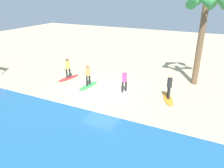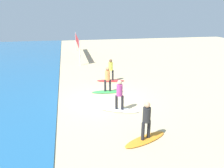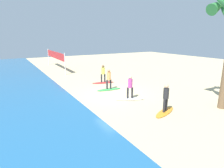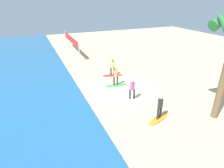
{
  "view_description": "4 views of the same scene",
  "coord_description": "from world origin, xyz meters",
  "px_view_note": "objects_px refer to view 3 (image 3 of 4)",
  "views": [
    {
      "loc": [
        -6.89,
        12.52,
        6.45
      ],
      "look_at": [
        -1.14,
        0.67,
        0.96
      ],
      "focal_mm": 34.63,
      "sensor_mm": 36.0,
      "label": 1
    },
    {
      "loc": [
        -11.94,
        2.32,
        5.07
      ],
      "look_at": [
        -0.61,
        -0.11,
        1.21
      ],
      "focal_mm": 34.6,
      "sensor_mm": 36.0,
      "label": 2
    },
    {
      "loc": [
        -12.04,
        7.22,
        4.36
      ],
      "look_at": [
        -0.4,
        0.45,
        0.96
      ],
      "focal_mm": 30.48,
      "sensor_mm": 36.0,
      "label": 3
    },
    {
      "loc": [
        -13.17,
        6.31,
        7.35
      ],
      "look_at": [
        -0.0,
        0.69,
        0.85
      ],
      "focal_mm": 30.94,
      "sensor_mm": 36.0,
      "label": 4
    }
  ],
  "objects_px": {
    "surfer_red": "(103,72)",
    "surfboard_green": "(109,89)",
    "surfer_orange": "(166,96)",
    "surfer_white": "(130,85)",
    "surfboard_white": "(130,99)",
    "surfboard_red": "(103,83)",
    "surfboard_orange": "(165,112)",
    "surfer_green": "(109,78)",
    "volleyball_net": "(55,56)"
  },
  "relations": [
    {
      "from": "surfboard_green",
      "to": "surfer_green",
      "type": "bearing_deg",
      "value": 0.0
    },
    {
      "from": "surfer_orange",
      "to": "surfer_green",
      "type": "height_order",
      "value": "same"
    },
    {
      "from": "surfer_white",
      "to": "volleyball_net",
      "type": "distance_m",
      "value": 15.64
    },
    {
      "from": "surfboard_white",
      "to": "surfer_green",
      "type": "xyz_separation_m",
      "value": [
        2.9,
        0.08,
        0.99
      ]
    },
    {
      "from": "surfboard_red",
      "to": "surfboard_white",
      "type": "bearing_deg",
      "value": 96.19
    },
    {
      "from": "surfboard_orange",
      "to": "surfboard_red",
      "type": "bearing_deg",
      "value": -113.63
    },
    {
      "from": "surfer_green",
      "to": "volleyball_net",
      "type": "bearing_deg",
      "value": 5.19
    },
    {
      "from": "surfboard_green",
      "to": "surfer_red",
      "type": "distance_m",
      "value": 2.64
    },
    {
      "from": "surfboard_orange",
      "to": "surfer_green",
      "type": "relative_size",
      "value": 1.28
    },
    {
      "from": "surfboard_red",
      "to": "volleyball_net",
      "type": "bearing_deg",
      "value": -66.99
    },
    {
      "from": "surfboard_orange",
      "to": "surfer_green",
      "type": "distance_m",
      "value": 6.0
    },
    {
      "from": "surfer_white",
      "to": "volleyball_net",
      "type": "height_order",
      "value": "volleyball_net"
    },
    {
      "from": "volleyball_net",
      "to": "surfboard_red",
      "type": "bearing_deg",
      "value": -169.87
    },
    {
      "from": "surfboard_orange",
      "to": "surfer_white",
      "type": "bearing_deg",
      "value": -104.89
    },
    {
      "from": "surfboard_green",
      "to": "surfboard_white",
      "type": "bearing_deg",
      "value": 97.51
    },
    {
      "from": "surfboard_orange",
      "to": "surfer_red",
      "type": "relative_size",
      "value": 1.28
    },
    {
      "from": "surfer_white",
      "to": "surfboard_green",
      "type": "xyz_separation_m",
      "value": [
        2.9,
        0.08,
        -0.99
      ]
    },
    {
      "from": "surfboard_orange",
      "to": "surfboard_white",
      "type": "bearing_deg",
      "value": -104.89
    },
    {
      "from": "surfboard_orange",
      "to": "volleyball_net",
      "type": "xyz_separation_m",
      "value": [
        18.58,
        1.6,
        1.74
      ]
    },
    {
      "from": "surfer_green",
      "to": "volleyball_net",
      "type": "height_order",
      "value": "volleyball_net"
    },
    {
      "from": "surfboard_red",
      "to": "surfer_red",
      "type": "bearing_deg",
      "value": 110.01
    },
    {
      "from": "surfer_white",
      "to": "surfer_green",
      "type": "xyz_separation_m",
      "value": [
        2.9,
        0.08,
        0.0
      ]
    },
    {
      "from": "surfer_green",
      "to": "surfer_red",
      "type": "relative_size",
      "value": 1.0
    },
    {
      "from": "surfer_white",
      "to": "surfboard_green",
      "type": "height_order",
      "value": "surfer_white"
    },
    {
      "from": "surfboard_orange",
      "to": "surfer_red",
      "type": "distance_m",
      "value": 8.31
    },
    {
      "from": "surfboard_green",
      "to": "surfboard_red",
      "type": "distance_m",
      "value": 2.45
    },
    {
      "from": "surfboard_white",
      "to": "surfboard_red",
      "type": "height_order",
      "value": "same"
    },
    {
      "from": "surfboard_green",
      "to": "surfer_white",
      "type": "bearing_deg",
      "value": 97.51
    },
    {
      "from": "surfboard_white",
      "to": "volleyball_net",
      "type": "bearing_deg",
      "value": -61.43
    },
    {
      "from": "surfer_white",
      "to": "surfboard_green",
      "type": "bearing_deg",
      "value": 1.54
    },
    {
      "from": "surfer_red",
      "to": "surfboard_red",
      "type": "bearing_deg",
      "value": 7.13
    },
    {
      "from": "surfboard_green",
      "to": "surfboard_orange",
      "type": "bearing_deg",
      "value": 100.31
    },
    {
      "from": "surfer_green",
      "to": "surfer_white",
      "type": "bearing_deg",
      "value": -178.46
    },
    {
      "from": "surfer_orange",
      "to": "surfer_red",
      "type": "distance_m",
      "value": 8.25
    },
    {
      "from": "volleyball_net",
      "to": "surfer_orange",
      "type": "bearing_deg",
      "value": -175.08
    },
    {
      "from": "surfer_orange",
      "to": "surfboard_white",
      "type": "distance_m",
      "value": 3.18
    },
    {
      "from": "surfboard_orange",
      "to": "surfboard_red",
      "type": "xyz_separation_m",
      "value": [
        8.25,
        -0.25,
        0.0
      ]
    },
    {
      "from": "surfer_red",
      "to": "surfboard_green",
      "type": "bearing_deg",
      "value": 163.54
    },
    {
      "from": "surfboard_orange",
      "to": "surfer_green",
      "type": "xyz_separation_m",
      "value": [
        5.9,
        0.45,
        0.99
      ]
    },
    {
      "from": "surfboard_orange",
      "to": "surfer_white",
      "type": "relative_size",
      "value": 1.28
    },
    {
      "from": "surfer_orange",
      "to": "surfboard_orange",
      "type": "bearing_deg",
      "value": 0.0
    },
    {
      "from": "surfer_green",
      "to": "surfboard_red",
      "type": "bearing_deg",
      "value": -16.46
    },
    {
      "from": "surfer_orange",
      "to": "surfer_white",
      "type": "distance_m",
      "value": 3.03
    },
    {
      "from": "surfboard_white",
      "to": "surfer_white",
      "type": "relative_size",
      "value": 1.28
    },
    {
      "from": "surfer_orange",
      "to": "surfer_red",
      "type": "height_order",
      "value": "same"
    },
    {
      "from": "surfboard_white",
      "to": "volleyball_net",
      "type": "height_order",
      "value": "volleyball_net"
    },
    {
      "from": "surfer_green",
      "to": "volleyball_net",
      "type": "distance_m",
      "value": 12.75
    },
    {
      "from": "surfboard_white",
      "to": "surfer_orange",
      "type": "bearing_deg",
      "value": 121.09
    },
    {
      "from": "surfboard_orange",
      "to": "surfer_orange",
      "type": "xyz_separation_m",
      "value": [
        0.0,
        0.0,
        0.99
      ]
    },
    {
      "from": "surfboard_red",
      "to": "surfboard_orange",
      "type": "bearing_deg",
      "value": 101.18
    }
  ]
}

